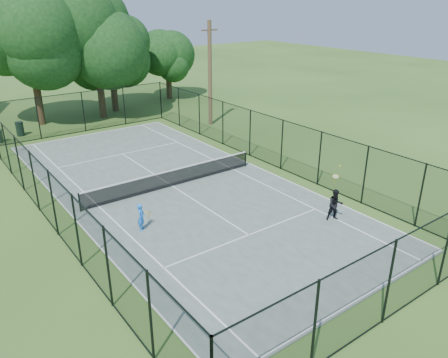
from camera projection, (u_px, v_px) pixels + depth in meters
ground at (173, 187)px, 23.35m from camera, size 120.00×120.00×0.00m
tennis_court at (173, 187)px, 23.33m from camera, size 11.00×24.00×0.06m
tennis_net at (172, 177)px, 23.12m from camera, size 10.08×0.08×0.95m
fence at (172, 161)px, 22.76m from camera, size 13.10×26.10×3.00m
tree_near_left at (31, 52)px, 32.67m from camera, size 6.97×6.97×9.09m
tree_near_mid at (96, 49)px, 34.62m from camera, size 6.91×6.91×9.04m
tree_near_right at (111, 57)px, 37.07m from camera, size 5.33×5.33×7.35m
tree_far_right at (168, 60)px, 42.23m from camera, size 4.59×4.59×6.06m
trash_bin_right at (20, 129)px, 31.75m from camera, size 0.58×0.58×1.03m
utility_pole at (210, 74)px, 33.24m from camera, size 1.40×0.30×7.85m
player_blue at (141, 217)px, 18.76m from camera, size 0.85×0.54×1.25m
player_black at (335, 205)px, 19.57m from camera, size 1.02×0.91×2.40m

